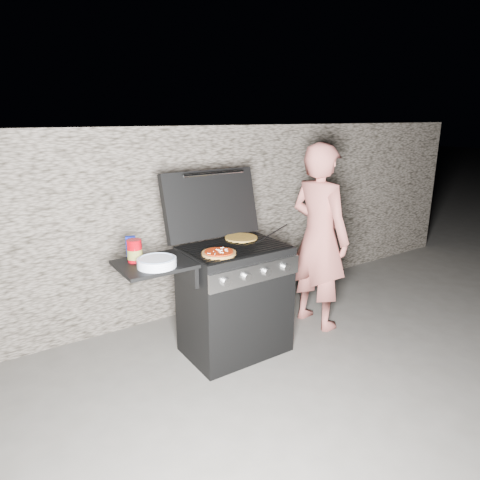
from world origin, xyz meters
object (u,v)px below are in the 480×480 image
gas_grill (208,307)px  pizza_topped (219,253)px  person (319,237)px  sauce_jar (135,251)px

gas_grill → pizza_topped: size_ratio=5.31×
gas_grill → person: person is taller
person → pizza_topped: bearing=90.1°
pizza_topped → person: 1.13m
gas_grill → person: 1.22m
sauce_jar → pizza_topped: bearing=-21.1°
gas_grill → person: bearing=-0.0°
pizza_topped → sauce_jar: size_ratio=1.59×
person → sauce_jar: bearing=80.8°
gas_grill → pizza_topped: bearing=-72.9°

